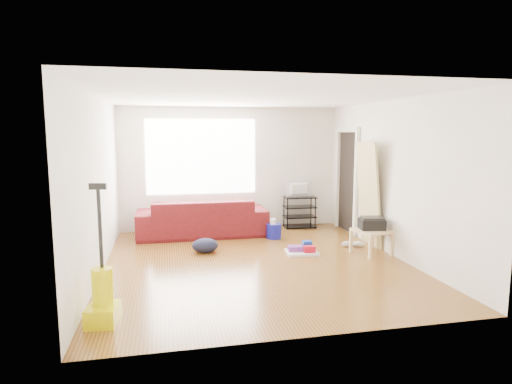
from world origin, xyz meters
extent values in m
cube|color=#5C3412|center=(0.00, 0.00, 0.00)|extent=(4.50, 5.00, 0.01)
cube|color=white|center=(0.00, 0.00, 2.50)|extent=(4.50, 5.00, 0.01)
cube|color=silver|center=(0.00, 2.50, 1.25)|extent=(4.50, 0.01, 2.50)
cube|color=silver|center=(0.00, -2.50, 1.25)|extent=(4.50, 0.01, 2.50)
cube|color=silver|center=(-2.25, 0.00, 1.25)|extent=(0.01, 5.00, 2.50)
cube|color=silver|center=(2.25, 0.00, 1.25)|extent=(0.01, 5.00, 2.50)
cube|color=white|center=(-0.60, 2.48, 1.50)|extent=(2.20, 0.01, 1.50)
cube|color=silver|center=(2.21, 1.25, 1.00)|extent=(0.06, 0.08, 2.00)
cube|color=silver|center=(2.21, 2.15, 1.00)|extent=(0.06, 0.08, 2.00)
cube|color=silver|center=(2.21, 1.70, 2.04)|extent=(0.06, 0.98, 0.08)
cube|color=black|center=(2.24, 1.70, 1.00)|extent=(0.01, 0.86, 1.98)
imported|color=#440D0C|center=(-0.65, 1.95, 0.00)|extent=(2.47, 0.97, 0.72)
cube|color=black|center=(1.41, 2.22, 0.03)|extent=(0.67, 0.40, 0.02)
cube|color=black|center=(1.41, 2.22, 0.23)|extent=(0.67, 0.40, 0.02)
cube|color=black|center=(1.41, 2.22, 0.44)|extent=(0.67, 0.40, 0.02)
cube|color=black|center=(1.41, 2.22, 0.65)|extent=(0.67, 0.40, 0.02)
cylinder|color=black|center=(1.10, 2.07, 0.33)|extent=(0.02, 0.02, 0.66)
cylinder|color=black|center=(1.12, 2.39, 0.33)|extent=(0.02, 0.02, 0.66)
cylinder|color=black|center=(1.70, 2.05, 0.33)|extent=(0.02, 0.02, 0.66)
cylinder|color=black|center=(1.71, 2.37, 0.33)|extent=(0.02, 0.02, 0.66)
imported|color=black|center=(1.41, 2.22, 0.82)|extent=(0.55, 0.07, 0.32)
cube|color=tan|center=(1.95, 0.06, 0.39)|extent=(0.62, 0.62, 0.05)
cube|color=tan|center=(1.79, -0.23, 0.18)|extent=(0.05, 0.05, 0.37)
cube|color=tan|center=(1.67, 0.22, 0.18)|extent=(0.05, 0.05, 0.37)
cube|color=tan|center=(2.23, -0.10, 0.18)|extent=(0.05, 0.05, 0.37)
cube|color=tan|center=(2.11, 0.34, 0.18)|extent=(0.05, 0.05, 0.37)
cube|color=black|center=(1.95, 0.06, 0.50)|extent=(0.44, 0.36, 0.17)
cube|color=black|center=(1.95, 0.06, 0.60)|extent=(0.39, 0.32, 0.04)
cylinder|color=#11148D|center=(0.65, 1.42, 0.00)|extent=(0.28, 0.28, 0.28)
cylinder|color=silver|center=(0.63, 1.38, 0.19)|extent=(0.11, 0.11, 0.10)
cube|color=silver|center=(0.84, 0.31, 0.02)|extent=(0.55, 0.46, 0.04)
cube|color=#A70B1D|center=(0.94, 0.23, 0.09)|extent=(0.20, 0.14, 0.10)
cube|color=#682F82|center=(0.74, 0.36, 0.08)|extent=(0.24, 0.18, 0.08)
cube|color=#1639A4|center=(0.96, 0.41, 0.11)|extent=(0.15, 0.14, 0.14)
ellipsoid|color=#1A1C35|center=(-0.71, 0.72, 0.00)|extent=(0.45, 0.37, 0.24)
ellipsoid|color=silver|center=(1.76, 0.56, 0.05)|extent=(0.25, 0.13, 0.10)
ellipsoid|color=silver|center=(1.94, 0.50, 0.05)|extent=(0.26, 0.21, 0.10)
cube|color=#DAD200|center=(-2.00, -1.77, 0.10)|extent=(0.36, 0.39, 0.20)
cylinder|color=#DAD200|center=(-2.00, -1.71, 0.39)|extent=(0.22, 0.22, 0.38)
cylinder|color=black|center=(-2.00, -1.68, 0.99)|extent=(0.04, 0.04, 0.82)
cube|color=black|center=(-2.00, -1.68, 1.43)|extent=(0.18, 0.07, 0.07)
cube|color=tan|center=(2.13, 0.57, 0.00)|extent=(0.23, 0.73, 1.82)
camera|label=1|loc=(-1.32, -6.23, 1.97)|focal=30.00mm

